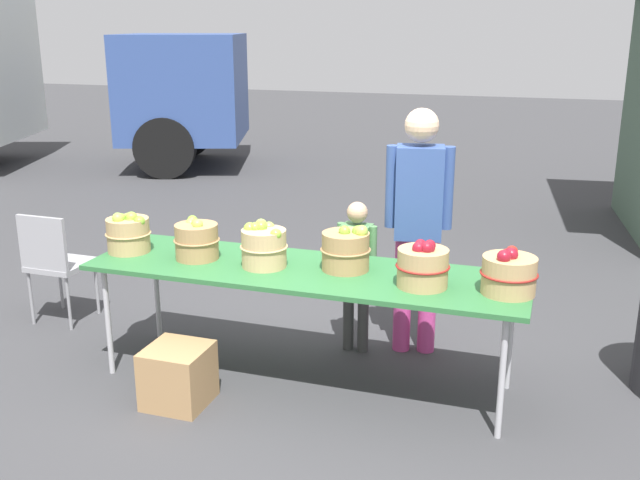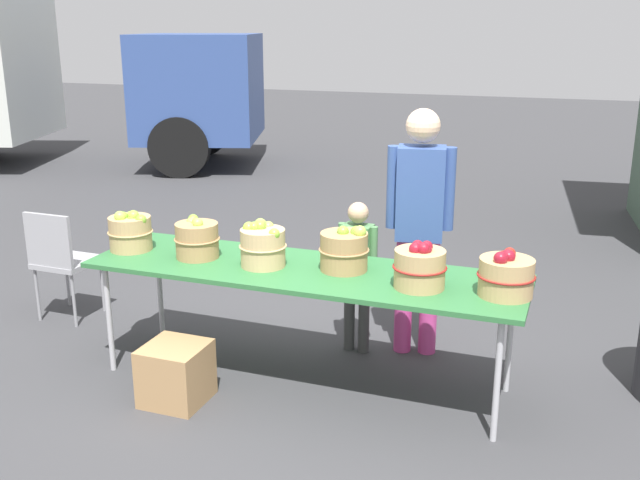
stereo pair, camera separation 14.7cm
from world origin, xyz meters
The scene contains 12 objects.
ground_plane centered at (0.00, 0.00, 0.00)m, with size 40.00×40.00×0.00m, color #38383A.
market_table centered at (0.00, 0.00, 0.71)m, with size 2.70×0.76×0.75m.
apple_basket_green_0 centered at (-1.21, -0.03, 0.87)m, with size 0.30×0.30×0.28m.
apple_basket_green_1 centered at (-0.72, -0.02, 0.87)m, with size 0.29×0.29×0.27m.
apple_basket_green_2 centered at (-0.25, -0.03, 0.88)m, with size 0.30×0.30×0.28m.
apple_basket_green_3 centered at (0.24, 0.07, 0.88)m, with size 0.31×0.31×0.29m.
apple_basket_red_0 centered at (0.74, -0.08, 0.87)m, with size 0.31×0.31×0.28m.
apple_basket_red_1 centered at (1.21, -0.04, 0.87)m, with size 0.32×0.32×0.27m.
vendor_adult centered at (0.56, 0.67, 0.99)m, with size 0.44×0.27×1.68m.
child_customer centered at (0.18, 0.54, 0.62)m, with size 0.28×0.15×1.06m.
folding_chair centered at (-2.09, 0.30, 0.51)m, with size 0.41×0.41×0.86m.
produce_crate centered at (-0.62, -0.51, 0.18)m, with size 0.36×0.36×0.36m, color #A87F51.
Camera 2 is at (1.56, -3.91, 2.18)m, focal length 40.84 mm.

